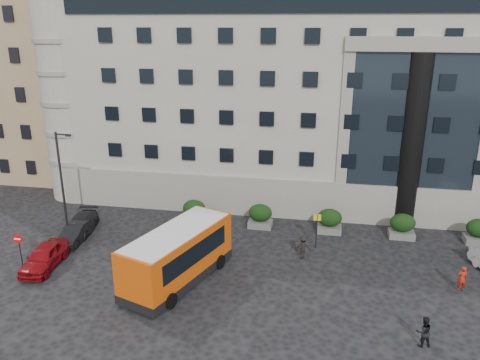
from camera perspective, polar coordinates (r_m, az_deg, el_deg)
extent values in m
plane|color=black|center=(29.47, -2.03, -11.75)|extent=(120.00, 120.00, 0.00)
cube|color=#9B9689|center=(47.17, 10.95, 11.16)|extent=(44.00, 24.00, 18.00)
cylinder|color=black|center=(36.67, 20.18, 4.26)|extent=(1.80, 1.80, 13.00)
cube|color=#987F58|center=(53.87, -23.59, 11.95)|extent=(14.00, 14.00, 20.00)
cube|color=#7C6548|center=(70.82, -17.72, 14.69)|extent=(13.00, 13.00, 22.00)
cube|color=#61615E|center=(37.00, -5.56, -4.76)|extent=(1.80, 1.20, 0.50)
ellipsoid|color=black|center=(36.64, -5.61, -3.44)|extent=(1.80, 1.26, 1.34)
cube|color=#61615E|center=(36.01, 2.47, -5.37)|extent=(1.80, 1.20, 0.50)
ellipsoid|color=black|center=(35.65, 2.49, -4.02)|extent=(1.80, 1.26, 1.34)
cube|color=#61615E|center=(35.77, 10.79, -5.88)|extent=(1.80, 1.20, 0.50)
ellipsoid|color=black|center=(35.40, 10.88, -4.53)|extent=(1.80, 1.26, 1.34)
cube|color=#61615E|center=(36.27, 19.07, -6.27)|extent=(1.80, 1.20, 0.50)
ellipsoid|color=black|center=(35.91, 19.22, -4.94)|extent=(1.80, 1.26, 1.34)
cube|color=#61615E|center=(37.49, 26.97, -6.52)|extent=(1.80, 1.20, 0.50)
ellipsoid|color=black|center=(37.14, 27.18, -5.23)|extent=(1.80, 1.26, 1.34)
cylinder|color=#262628|center=(34.63, -20.81, -0.96)|extent=(0.16, 0.16, 8.00)
cylinder|color=#262628|center=(33.38, -20.90, 5.22)|extent=(0.90, 0.12, 0.12)
cube|color=black|center=(33.16, -20.22, 5.13)|extent=(0.35, 0.18, 0.14)
cylinder|color=#262628|center=(32.79, 9.32, -6.22)|extent=(0.08, 0.08, 2.50)
cube|color=yellow|center=(32.37, 9.41, -4.53)|extent=(0.50, 0.06, 0.45)
cylinder|color=#262628|center=(33.17, -25.20, -7.86)|extent=(0.08, 0.08, 2.20)
cylinder|color=red|center=(32.77, -25.48, -6.49)|extent=(0.64, 0.05, 0.64)
cube|color=white|center=(32.74, -25.52, -6.51)|extent=(0.45, 0.04, 0.10)
cube|color=#D24C09|center=(28.42, -7.61, -8.74)|extent=(5.21, 8.36, 2.73)
cube|color=black|center=(29.12, -7.48, -11.30)|extent=(5.26, 8.41, 0.55)
cube|color=black|center=(28.28, -7.63, -8.22)|extent=(4.68, 6.74, 1.19)
cube|color=silver|center=(27.84, -7.72, -6.34)|extent=(4.95, 7.94, 0.18)
cylinder|color=black|center=(28.25, -12.90, -12.66)|extent=(0.57, 0.94, 0.90)
cylinder|color=black|center=(26.71, -8.45, -14.37)|extent=(0.57, 0.94, 0.90)
cylinder|color=black|center=(31.60, -6.68, -8.71)|extent=(0.57, 0.94, 0.90)
cylinder|color=black|center=(30.23, -2.47, -9.94)|extent=(0.57, 0.94, 0.90)
cube|color=maroon|center=(49.24, -17.97, 2.19)|extent=(2.84, 4.14, 2.73)
cube|color=maroon|center=(47.12, -19.76, 0.71)|extent=(2.55, 1.95, 1.86)
cube|color=black|center=(46.42, -20.33, 0.88)|extent=(2.08, 0.30, 0.87)
cylinder|color=black|center=(48.12, -20.76, -0.04)|extent=(0.36, 0.94, 0.92)
cylinder|color=black|center=(46.78, -18.36, -0.29)|extent=(0.36, 0.94, 0.92)
cylinder|color=black|center=(50.92, -18.45, 1.22)|extent=(0.36, 0.94, 0.92)
cylinder|color=black|center=(49.66, -16.13, 1.02)|extent=(0.36, 0.94, 0.92)
imported|color=maroon|center=(32.65, -22.75, -8.64)|extent=(2.14, 4.48, 1.48)
imported|color=black|center=(35.62, -19.46, -6.11)|extent=(1.62, 3.91, 1.26)
imported|color=black|center=(37.03, -18.82, -5.09)|extent=(2.40, 4.50, 1.24)
imported|color=black|center=(46.42, -11.81, 0.54)|extent=(2.79, 5.62, 1.53)
imported|color=#A82210|center=(30.67, 25.44, -10.78)|extent=(0.62, 0.45, 1.55)
imported|color=black|center=(25.25, 21.48, -16.81)|extent=(0.90, 0.78, 1.60)
imported|color=black|center=(31.51, 7.69, -8.09)|extent=(1.10, 0.68, 1.64)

